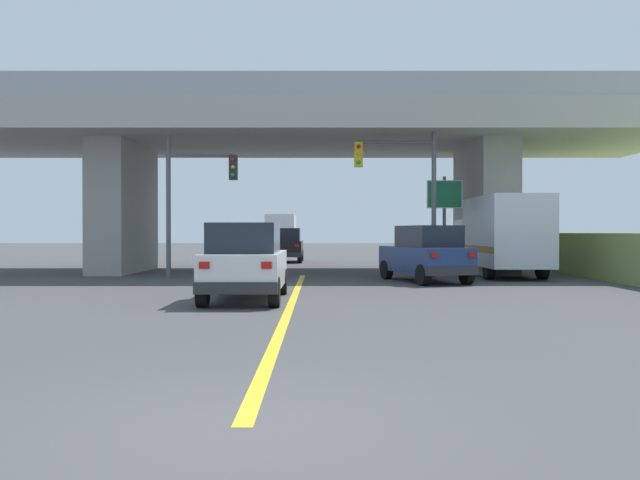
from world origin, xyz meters
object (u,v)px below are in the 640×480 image
object	(u,v)px
suv_crossing	(427,254)
semi_truck_distant	(283,234)
suv_lead	(247,262)
traffic_signal_nearside	(409,182)
traffic_signal_farside	(193,189)
box_truck	(503,235)
highway_sign	(446,203)
sedan_oncoming	(288,245)

from	to	relation	value
suv_crossing	semi_truck_distant	xyz separation A→B (m)	(-6.99, 32.25, 0.66)
suv_lead	semi_truck_distant	distance (m)	38.93
traffic_signal_nearside	traffic_signal_farside	size ratio (longest dim) A/B	1.05
traffic_signal_farside	traffic_signal_nearside	bearing A→B (deg)	1.16
semi_truck_distant	suv_crossing	bearing A→B (deg)	-77.78
semi_truck_distant	traffic_signal_farside	bearing A→B (deg)	-93.30
suv_lead	box_truck	bearing A→B (deg)	46.92
suv_lead	highway_sign	world-z (taller)	highway_sign
suv_crossing	traffic_signal_farside	xyz separation A→B (m)	(-8.74, 1.91, 2.43)
box_truck	suv_crossing	bearing A→B (deg)	-137.38
sedan_oncoming	traffic_signal_nearside	world-z (taller)	traffic_signal_nearside
sedan_oncoming	suv_lead	bearing A→B (deg)	-89.87
suv_lead	semi_truck_distant	size ratio (longest dim) A/B	0.64
sedan_oncoming	suv_crossing	bearing A→B (deg)	-70.40
highway_sign	semi_truck_distant	bearing A→B (deg)	106.79
suv_crossing	highway_sign	xyz separation A→B (m)	(1.45, 4.30, 1.98)
highway_sign	semi_truck_distant	distance (m)	29.23
suv_lead	traffic_signal_nearside	size ratio (longest dim) A/B	0.78
box_truck	highway_sign	distance (m)	2.70
sedan_oncoming	traffic_signal_nearside	size ratio (longest dim) A/B	0.75
sedan_oncoming	highway_sign	size ratio (longest dim) A/B	1.05
box_truck	traffic_signal_farside	bearing A→B (deg)	-173.60
suv_lead	sedan_oncoming	bearing A→B (deg)	90.13
traffic_signal_farside	semi_truck_distant	xyz separation A→B (m)	(1.75, 30.34, -1.77)
suv_crossing	traffic_signal_nearside	bearing A→B (deg)	84.69
sedan_oncoming	traffic_signal_farside	size ratio (longest dim) A/B	0.79
highway_sign	suv_crossing	bearing A→B (deg)	-108.65
traffic_signal_nearside	semi_truck_distant	distance (m)	30.95
traffic_signal_nearside	semi_truck_distant	world-z (taller)	traffic_signal_nearside
suv_lead	box_truck	world-z (taller)	box_truck
suv_lead	traffic_signal_nearside	bearing A→B (deg)	58.62
suv_lead	traffic_signal_nearside	distance (m)	10.59
suv_crossing	traffic_signal_nearside	xyz separation A→B (m)	(-0.40, 2.08, 2.74)
traffic_signal_farside	semi_truck_distant	distance (m)	30.44
sedan_oncoming	semi_truck_distant	xyz separation A→B (m)	(-1.21, 16.02, 0.66)
suv_crossing	traffic_signal_nearside	world-z (taller)	traffic_signal_nearside
traffic_signal_nearside	sedan_oncoming	bearing A→B (deg)	110.81
suv_lead	suv_crossing	bearing A→B (deg)	49.29
traffic_signal_nearside	highway_sign	xyz separation A→B (m)	(1.85, 2.22, -0.75)
box_truck	highway_sign	world-z (taller)	highway_sign
suv_lead	suv_crossing	xyz separation A→B (m)	(5.73, 6.66, -0.00)
suv_crossing	highway_sign	distance (m)	4.95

